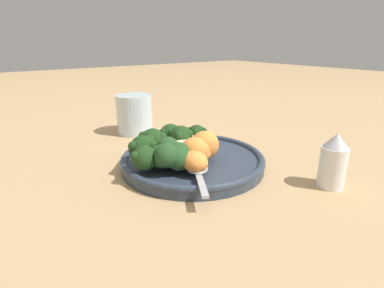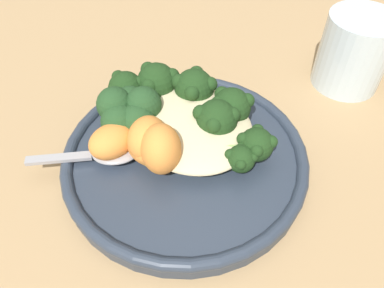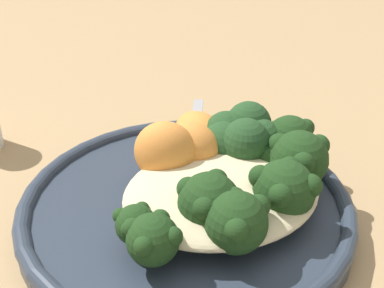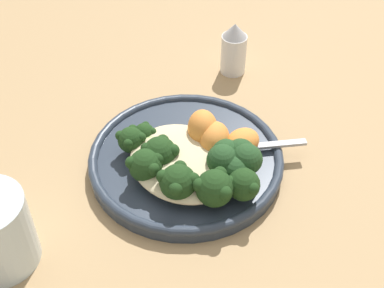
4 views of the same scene
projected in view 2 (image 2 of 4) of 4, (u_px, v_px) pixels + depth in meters
ground_plane at (178, 179)px, 0.37m from camera, size 4.00×4.00×0.00m
plate at (185, 157)px, 0.37m from camera, size 0.24×0.24×0.02m
quinoa_mound at (189, 123)px, 0.37m from camera, size 0.14×0.12×0.02m
broccoli_stalk_0 at (221, 159)px, 0.34m from camera, size 0.07×0.08×0.03m
broccoli_stalk_1 at (229, 148)px, 0.34m from camera, size 0.08×0.11×0.03m
broccoli_stalk_2 at (210, 124)px, 0.36m from camera, size 0.04×0.10×0.04m
broccoli_stalk_3 at (225, 112)px, 0.37m from camera, size 0.04×0.11×0.04m
broccoli_stalk_4 at (189, 100)px, 0.38m from camera, size 0.08×0.11×0.04m
broccoli_stalk_5 at (158, 93)px, 0.39m from camera, size 0.12×0.08×0.04m
broccoli_stalk_6 at (152, 114)px, 0.38m from camera, size 0.09×0.06×0.03m
broccoli_stalk_7 at (132, 100)px, 0.39m from camera, size 0.13×0.05×0.04m
sweet_potato_chunk_0 at (161, 149)px, 0.33m from camera, size 0.06×0.06×0.05m
sweet_potato_chunk_1 at (112, 141)px, 0.35m from camera, size 0.04×0.05×0.03m
sweet_potato_chunk_2 at (152, 147)px, 0.34m from camera, size 0.06×0.06×0.03m
sweet_potato_chunk_3 at (148, 138)px, 0.34m from camera, size 0.06×0.06×0.04m
kale_tuft at (129, 111)px, 0.37m from camera, size 0.06×0.06×0.04m
spoon at (108, 153)px, 0.35m from camera, size 0.07×0.10×0.01m
water_glass at (356, 53)px, 0.43m from camera, size 0.08×0.08×0.09m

